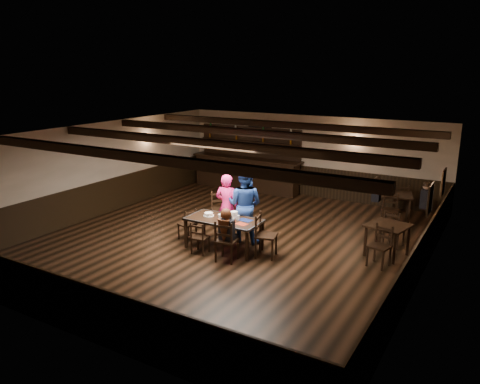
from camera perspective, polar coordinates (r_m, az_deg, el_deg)
The scene contains 25 objects.
ground at distance 11.86m, azimuth -0.91°, elevation -5.90°, with size 10.00×10.00×0.00m, color black.
room_shell at distance 11.38m, azimuth -0.80°, elevation 2.39°, with size 9.02×10.02×2.71m.
dining_table at distance 11.10m, azimuth -1.98°, elevation -3.62°, with size 1.81×0.93×0.75m.
chair_near_left at distance 10.91m, azimuth -5.06°, elevation -5.33°, with size 0.39×0.37×0.77m.
chair_near_right at distance 10.39m, azimuth -1.82°, elevation -5.67°, with size 0.50×0.48×0.96m.
chair_end_left at distance 11.80m, azimuth -6.25°, elevation -3.67°, with size 0.44×0.46×0.81m.
chair_end_right at distance 10.71m, azimuth 2.75°, elevation -4.85°, with size 0.55×0.57×1.02m.
chair_far_pushed at distance 12.80m, azimuth -2.54°, elevation -1.69°, with size 0.62×0.61×0.96m.
woman_pink at distance 11.79m, azimuth -1.61°, elevation -1.75°, with size 0.61×0.40×1.66m, color #FF2C9D.
man_blue at distance 11.53m, azimuth 0.58°, elevation -1.57°, with size 0.91×0.71×1.88m, color navy.
seated_person at distance 10.36m, azimuth -1.69°, elevation -4.22°, with size 0.33×0.49×0.80m.
cake at distance 11.31m, azimuth -3.84°, elevation -2.74°, with size 0.26×0.26×0.08m.
plate_stack_a at distance 11.00m, azimuth -2.28°, elevation -3.06°, with size 0.15×0.15×0.14m, color white.
plate_stack_b at distance 11.01m, azimuth -0.72°, elevation -2.86°, with size 0.17×0.17×0.20m, color white.
tea_light at distance 11.16m, azimuth -1.69°, elevation -3.03°, with size 0.05×0.05×0.06m.
salt_shaker at distance 10.84m, azimuth -0.70°, elevation -3.44°, with size 0.04×0.04×0.10m, color silver.
pepper_shaker at distance 10.82m, azimuth -0.58°, elevation -3.46°, with size 0.04×0.04×0.10m, color #A5A8AD.
drink_glass at distance 11.00m, azimuth -0.24°, elevation -3.12°, with size 0.07×0.07×0.11m, color silver.
menu_red at distance 10.72m, azimuth 0.17°, elevation -3.91°, with size 0.28×0.20×0.00m, color maroon.
menu_blue at distance 10.98m, azimuth 0.66°, elevation -3.44°, with size 0.32×0.22×0.00m, color #0D1743.
bar_counter at distance 16.66m, azimuth 0.88°, elevation 2.84°, with size 4.11×0.70×2.20m.
back_table_a at distance 11.23m, azimuth 17.58°, elevation -4.30°, with size 1.02×1.02×0.75m.
back_table_b at distance 13.98m, azimuth 18.53°, elevation -0.63°, with size 1.03×1.03×0.75m.
bg_patron_left at distance 14.08m, azimuth 16.37°, elevation 0.38°, with size 0.22×0.35×0.72m.
bg_patron_right at distance 13.82m, azimuth 21.70°, elevation -0.30°, with size 0.22×0.36×0.74m.
Camera 1 is at (5.77, -9.46, 4.22)m, focal length 35.00 mm.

